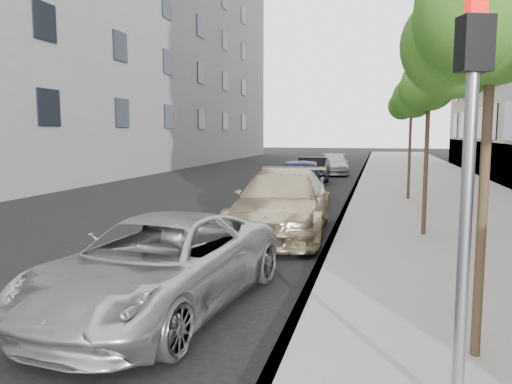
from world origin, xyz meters
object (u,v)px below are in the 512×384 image
at_px(minivan, 159,264).
at_px(suv, 282,203).
at_px(signal_pole, 468,166).
at_px(sedan_rear, 334,164).
at_px(tree_far, 412,97).
at_px(sedan_blue, 300,180).
at_px(sedan_black, 312,171).
at_px(tree_near, 497,7).
at_px(tree_mid, 430,83).

xyz_separation_m(minivan, suv, (0.67, 5.60, 0.12)).
xyz_separation_m(signal_pole, sedan_rear, (-3.29, 25.62, -1.60)).
distance_m(tree_far, sedan_rear, 12.36).
bearing_deg(signal_pole, sedan_blue, 84.14).
distance_m(suv, sedan_black, 12.30).
distance_m(tree_near, sedan_rear, 24.85).
bearing_deg(sedan_black, tree_mid, -71.08).
bearing_deg(sedan_rear, tree_mid, -82.84).
height_order(tree_near, suv, tree_near).
height_order(tree_near, minivan, tree_near).
relative_size(minivan, sedan_rear, 1.11).
xyz_separation_m(tree_near, sedan_black, (-4.20, 18.68, -3.05)).
bearing_deg(sedan_black, minivan, -89.44).
height_order(minivan, sedan_black, minivan).
xyz_separation_m(tree_near, sedan_blue, (-3.84, 12.44, -2.91)).
xyz_separation_m(signal_pole, minivan, (-3.61, 2.05, -1.56)).
relative_size(suv, sedan_blue, 1.18).
bearing_deg(sedan_blue, suv, -91.83).
bearing_deg(sedan_rear, tree_far, -76.57).
xyz_separation_m(tree_mid, suv, (-3.33, -0.08, -2.79)).
bearing_deg(minivan, suv, 89.59).
bearing_deg(tree_mid, sedan_rear, 101.60).
bearing_deg(tree_mid, tree_far, 90.00).
height_order(signal_pole, sedan_black, signal_pole).
xyz_separation_m(sedan_blue, sedan_rear, (0.17, 11.94, -0.16)).
bearing_deg(sedan_blue, minivan, -97.46).
height_order(tree_far, sedan_rear, tree_far).
bearing_deg(suv, minivan, -99.93).
relative_size(tree_mid, signal_pole, 1.27).
bearing_deg(sedan_blue, sedan_rear, 82.49).
bearing_deg(tree_near, sedan_rear, 98.56).
height_order(suv, sedan_rear, suv).
distance_m(tree_far, sedan_blue, 4.87).
height_order(tree_mid, sedan_black, tree_mid).
relative_size(sedan_blue, sedan_rear, 1.07).
bearing_deg(tree_near, sedan_black, 102.67).
height_order(suv, sedan_black, suv).
distance_m(tree_near, minivan, 5.08).
height_order(tree_mid, minivan, tree_mid).
bearing_deg(suv, sedan_blue, 91.74).
height_order(suv, sedan_blue, suv).
bearing_deg(suv, tree_near, -65.72).
bearing_deg(minivan, sedan_rear, 95.61).
distance_m(tree_mid, signal_pole, 7.86).
xyz_separation_m(tree_far, sedan_black, (-4.20, 5.68, -3.08)).
xyz_separation_m(tree_far, sedan_rear, (-3.67, 11.39, -3.11)).
xyz_separation_m(tree_near, suv, (-3.33, 6.42, -2.91)).
bearing_deg(suv, sedan_rear, 87.98).
bearing_deg(minivan, tree_mid, 61.28).
xyz_separation_m(suv, sedan_black, (-0.87, 12.27, -0.13)).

